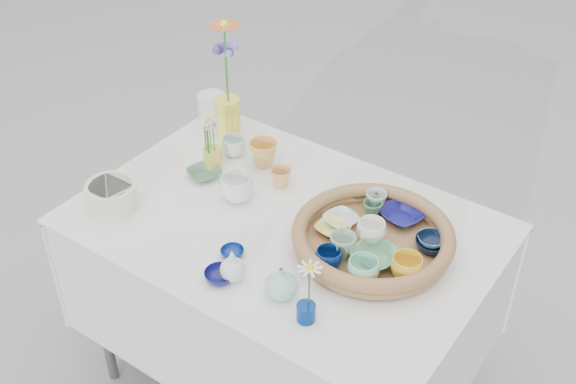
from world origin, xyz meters
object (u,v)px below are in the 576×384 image
Objects in this scene: display_table at (285,383)px; tall_vase_yellow at (229,118)px; wicker_tray at (373,239)px; bud_vase_seafoam at (281,282)px.

display_table is 1.00m from tall_vase_yellow.
display_table is at bearing -169.88° from wicker_tray.
tall_vase_yellow is (-0.62, 0.54, 0.03)m from bud_vase_seafoam.
wicker_tray is 0.76m from tall_vase_yellow.
display_table is at bearing -32.64° from tall_vase_yellow.
tall_vase_yellow reaches higher than display_table.
wicker_tray is 0.33m from bud_vase_seafoam.
tall_vase_yellow reaches higher than wicker_tray.
tall_vase_yellow is (-0.44, 0.28, 0.84)m from display_table.
display_table is 2.66× the size of wicker_tray.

